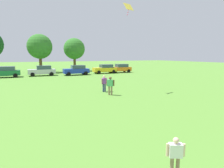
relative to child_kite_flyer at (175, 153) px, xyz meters
name	(u,v)px	position (x,y,z in m)	size (l,w,h in m)	color
ground_plane	(59,78)	(0.66, 25.21, -0.66)	(160.00, 160.00, 0.00)	#568C33
child_kite_flyer	(175,153)	(0.00, 0.00, 0.00)	(0.49, 0.34, 1.12)	#8C7259
adult_bystander	(110,84)	(2.79, 10.96, 0.27)	(0.57, 0.57, 1.58)	#8C7259
bystander_near_trees	(104,82)	(2.87, 12.59, 0.24)	(0.68, 0.44, 1.52)	navy
kite	(128,8)	(4.98, 11.94, 6.90)	(1.05, 0.74, 1.05)	yellow
parked_car_green_0	(5,72)	(-6.61, 29.68, 0.19)	(4.30, 2.02, 1.68)	#196B38
parked_car_silver_1	(42,71)	(-1.25, 30.07, 0.19)	(4.30, 2.02, 1.68)	silver
parked_car_blue_2	(77,70)	(4.27, 28.93, 0.19)	(4.30, 2.02, 1.68)	#1E38AD
parked_car_yellow_3	(105,69)	(9.90, 29.80, 0.19)	(4.30, 2.02, 1.68)	yellow
parked_car_orange_4	(120,68)	(13.33, 30.16, 0.19)	(4.30, 2.02, 1.68)	orange
tree_right	(40,47)	(-0.99, 36.80, 4.38)	(4.80, 4.80, 7.47)	brown
tree_far_right	(74,49)	(6.06, 37.90, 4.08)	(4.51, 4.51, 7.03)	brown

